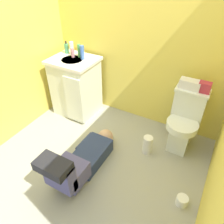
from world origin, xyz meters
TOP-DOWN VIEW (x-y plane):
  - ground_plane at (0.00, 0.00)m, footprint 2.83×3.08m
  - wall_back at (0.00, 1.08)m, footprint 2.49×0.08m
  - toilet at (0.76, 0.75)m, footprint 0.36×0.46m
  - vanity_cabinet at (-0.76, 0.72)m, footprint 0.60×0.53m
  - faucet at (-0.76, 0.87)m, footprint 0.02×0.02m
  - person_plumber at (-0.05, -0.18)m, footprint 0.39×1.06m
  - tissue_box at (0.72, 0.84)m, footprint 0.22×0.11m
  - toiletry_bag at (0.87, 0.84)m, footprint 0.12×0.09m
  - soap_dispenser at (-0.95, 0.85)m, footprint 0.06×0.06m
  - bottle_clear at (-0.86, 0.85)m, footprint 0.05×0.05m
  - bottle_pink at (-0.80, 0.78)m, footprint 0.05×0.05m
  - bottle_green at (-0.72, 0.82)m, footprint 0.04×0.04m
  - bottle_blue at (-0.65, 0.79)m, footprint 0.06×0.06m
  - paper_towel_roll at (0.46, 0.43)m, footprint 0.11×0.11m
  - toilet_paper_roll at (1.00, -0.04)m, footprint 0.11×0.11m

SIDE VIEW (x-z plane):
  - ground_plane at x=0.00m, z-range -0.04..0.00m
  - toilet_paper_roll at x=1.00m, z-range 0.00..0.10m
  - paper_towel_roll at x=0.46m, z-range 0.00..0.24m
  - person_plumber at x=-0.05m, z-range -0.08..0.44m
  - toilet at x=0.76m, z-range -0.01..0.74m
  - vanity_cabinet at x=-0.76m, z-range 0.01..0.83m
  - tissue_box at x=0.72m, z-range 0.75..0.85m
  - toiletry_bag at x=0.87m, z-range 0.75..0.86m
  - faucet at x=-0.76m, z-range 0.82..0.92m
  - bottle_pink at x=-0.80m, z-range 0.82..0.95m
  - soap_dispenser at x=-0.95m, z-range 0.80..0.97m
  - bottle_green at x=-0.72m, z-range 0.82..0.99m
  - bottle_clear at x=-0.86m, z-range 0.82..0.99m
  - bottle_blue at x=-0.65m, z-range 0.82..1.00m
  - wall_back at x=0.00m, z-range 0.00..2.40m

